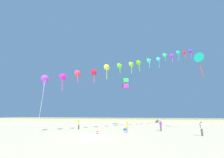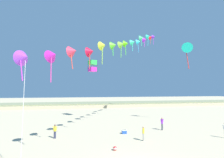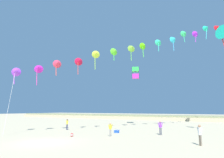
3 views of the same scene
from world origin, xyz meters
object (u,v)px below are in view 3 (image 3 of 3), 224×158
person_near_right (160,127)px  beach_ball (72,135)px  person_near_left (67,124)px  large_kite_low_lead (136,73)px  large_kite_mid_trail (223,33)px  person_mid_center (110,128)px  beach_cooler (117,131)px  person_far_left (200,133)px

person_near_right → beach_ball: (-7.98, -6.34, -0.78)m
person_near_left → large_kite_low_lead: (5.38, 12.69, 9.07)m
person_near_right → large_kite_mid_trail: (7.15, 4.22, 11.52)m
person_mid_center → beach_cooler: person_mid_center is taller
large_kite_mid_trail → beach_ball: large_kite_mid_trail is taller
person_near_left → beach_cooler: bearing=3.4°
large_kite_low_lead → person_mid_center: bearing=-76.0°
person_mid_center → large_kite_low_lead: large_kite_low_lead is taller
beach_cooler → person_near_left: bearing=-176.6°
person_near_right → person_mid_center: bearing=-136.7°
person_near_right → person_mid_center: person_near_right is taller
person_near_right → beach_ball: bearing=-141.5°
large_kite_mid_trail → beach_cooler: bearing=-158.6°
large_kite_low_lead → beach_cooler: (2.74, -12.21, -9.75)m
person_near_left → person_near_right: bearing=5.1°
person_mid_center → person_far_left: bearing=-6.1°
person_far_left → beach_cooler: size_ratio=2.95×
person_far_left → beach_cooler: (-10.47, 4.36, -0.77)m
person_near_left → beach_ball: (5.64, -5.12, -0.71)m
person_near_right → large_kite_low_lead: 16.74m
person_far_left → large_kite_mid_trail: 14.97m
person_mid_center → beach_ball: (-3.62, -2.23, -0.69)m
person_mid_center → beach_ball: size_ratio=4.16×
person_mid_center → beach_cooler: (-1.14, 3.37, -0.66)m
person_near_left → person_mid_center: size_ratio=1.02×
person_near_left → beach_cooler: (8.13, 0.48, -0.68)m
person_mid_center → large_kite_mid_trail: large_kite_mid_trail is taller
large_kite_low_lead → beach_ball: (0.26, -17.81, -9.78)m
person_near_right → person_far_left: (4.98, -5.11, 0.02)m
person_near_left → person_near_right: person_near_right is taller
person_far_left → beach_cooler: 11.37m
person_mid_center → large_kite_mid_trail: (11.51, 8.34, 11.61)m
person_mid_center → person_near_right: bearing=43.3°
person_mid_center → large_kite_low_lead: (-3.88, 15.58, 9.09)m
person_near_right → beach_cooler: person_near_right is taller
person_near_right → beach_ball: 10.22m
person_near_right → beach_cooler: bearing=-172.3°
beach_cooler → person_far_left: bearing=-22.6°
person_mid_center → person_near_left: bearing=162.7°
person_near_right → large_kite_mid_trail: large_kite_mid_trail is taller
person_near_left → large_kite_mid_trail: 24.41m
beach_cooler → person_near_right: bearing=7.7°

